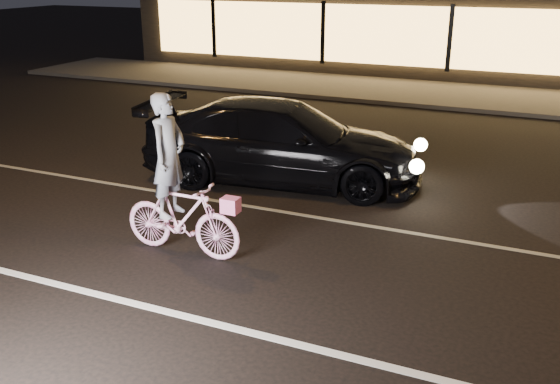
% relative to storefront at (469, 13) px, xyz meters
% --- Properties ---
extents(ground, '(90.00, 90.00, 0.00)m').
position_rel_storefront_xyz_m(ground, '(0.00, -18.97, -2.15)').
color(ground, black).
rests_on(ground, ground).
extents(lane_stripe_near, '(60.00, 0.12, 0.01)m').
position_rel_storefront_xyz_m(lane_stripe_near, '(0.00, -20.47, -2.14)').
color(lane_stripe_near, silver).
rests_on(lane_stripe_near, ground).
extents(lane_stripe_far, '(60.00, 0.10, 0.01)m').
position_rel_storefront_xyz_m(lane_stripe_far, '(0.00, -16.97, -2.14)').
color(lane_stripe_far, gray).
rests_on(lane_stripe_far, ground).
extents(sidewalk, '(30.00, 4.00, 0.12)m').
position_rel_storefront_xyz_m(sidewalk, '(0.00, -5.97, -2.09)').
color(sidewalk, '#383533').
rests_on(sidewalk, ground).
extents(storefront, '(25.40, 8.42, 4.20)m').
position_rel_storefront_xyz_m(storefront, '(0.00, 0.00, 0.00)').
color(storefront, black).
rests_on(storefront, ground).
extents(cyclist, '(1.84, 0.63, 2.31)m').
position_rel_storefront_xyz_m(cyclist, '(-1.20, -19.00, -1.32)').
color(cyclist, '#E048A0').
rests_on(cyclist, ground).
extents(sedan, '(5.52, 2.95, 1.52)m').
position_rel_storefront_xyz_m(sedan, '(-1.14, -15.48, -1.39)').
color(sedan, black).
rests_on(sedan, ground).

